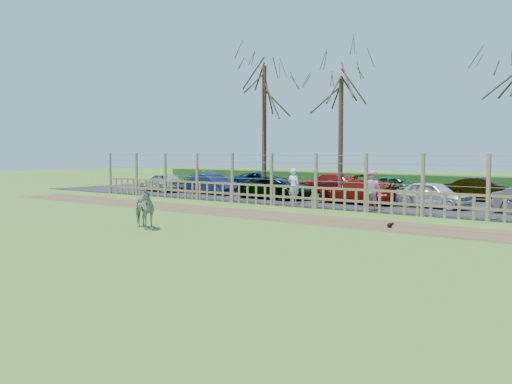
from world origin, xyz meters
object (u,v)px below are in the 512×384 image
Objects in this scene: car_3 at (358,191)px; car_9 at (328,183)px; visitor_a at (294,186)px; car_2 at (275,188)px; car_0 at (162,182)px; car_1 at (212,184)px; car_4 at (433,195)px; car_7 at (211,179)px; car_8 at (262,181)px; car_11 at (483,189)px; visitor_b at (372,190)px; car_10 at (397,186)px; tree_mid at (341,109)px; crow at (390,225)px; tree_left at (264,99)px; zebra at (141,209)px.

car_3 and car_9 have the same top height.
car_2 is (-2.60, 1.99, -0.26)m from visitor_a.
car_1 is (3.97, 0.41, 0.00)m from car_0.
car_2 is at bearing 96.02° from car_0.
car_4 is 0.97× the size of car_7.
car_8 is at bearing -96.38° from car_7.
car_4 is 5.02m from car_11.
car_8 is (-13.28, 4.35, 0.00)m from car_4.
car_1 is at bearing -16.28° from visitor_a.
visitor_b reaches higher than car_10.
tree_mid is at bearing -86.96° from visitor_a.
car_4 is at bearing 101.13° from crow.
tree_left is 32.24× the size of crow.
car_8 is at bearing -88.70° from car_9.
car_11 is at bearing -88.17° from car_8.
car_0 is 9.03m from car_2.
car_7 is (-17.78, 4.25, 0.00)m from car_4.
visitor_b is 7.58m from car_10.
car_9 is (-2.73, 7.47, -0.26)m from visitor_a.
car_10 is at bearing 80.01° from car_9.
car_0 reaches higher than crow.
car_4 and car_11 have the same top height.
tree_mid reaches higher than zebra.
tree_mid is 5.46m from car_3.
visitor_a is 0.40× the size of car_2.
car_1 is 1.00× the size of car_7.
visitor_a is 0.49× the size of car_0.
tree_left reaches higher than car_9.
tree_left is at bearing -16.86° from visitor_b.
car_9 is at bearing -37.09° from car_1.
car_4 is (-1.43, 7.28, 0.54)m from crow.
car_8 is at bearing 85.83° from car_11.
car_9 is 1.17× the size of car_10.
tree_mid reaches higher than car_9.
zebra is 10.62m from visitor_b.
zebra reaches higher than car_2.
tree_left is 1.90× the size of car_3.
visitor_a is 7.46m from car_10.
crow is 15.90m from car_9.
visitor_a reaches higher than car_2.
tree_left is 12.84m from car_11.
car_7 is at bearing -105.88° from car_3.
car_2 is (9.03, 0.00, 0.00)m from car_0.
visitor_a is at bearing -37.91° from tree_left.
car_9 is (-6.94, 7.53, -0.26)m from visitor_b.
zebra is 12.42m from car_3.
car_2 and car_3 have the same top height.
visitor_a is (0.16, -4.63, -3.96)m from tree_mid.
car_2 is 10.65m from car_11.
car_10 is at bearing 114.11° from crow.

